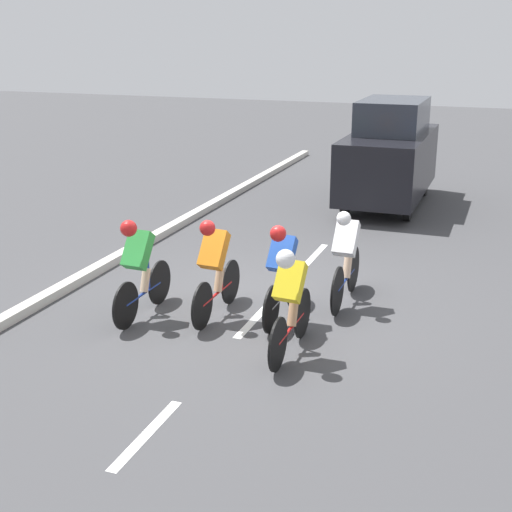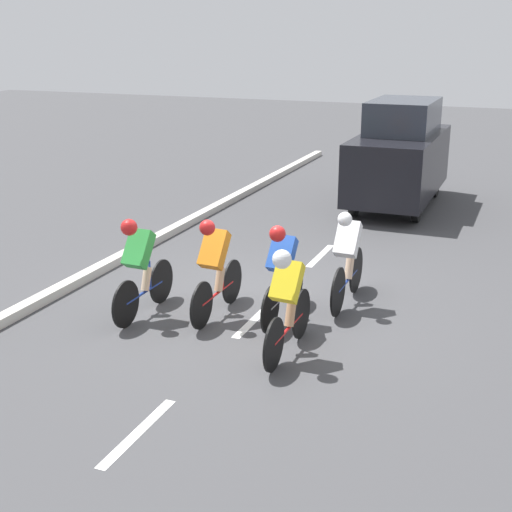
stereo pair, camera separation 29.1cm
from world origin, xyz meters
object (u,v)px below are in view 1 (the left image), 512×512
object	(u,v)px
cyclist_green	(139,265)
support_car	(390,154)
cyclist_blue	(282,269)
cyclist_white	(346,255)
cyclist_orange	(215,265)
cyclist_yellow	(290,298)

from	to	relation	value
cyclist_green	support_car	world-z (taller)	support_car
support_car	cyclist_blue	bearing A→B (deg)	88.80
cyclist_white	cyclist_blue	distance (m)	1.15
cyclist_green	support_car	size ratio (longest dim) A/B	0.40
cyclist_green	cyclist_white	bearing A→B (deg)	-149.79
cyclist_white	cyclist_green	xyz separation A→B (m)	(2.60, 1.51, 0.03)
cyclist_orange	cyclist_blue	size ratio (longest dim) A/B	1.00
cyclist_yellow	cyclist_blue	bearing A→B (deg)	-67.12
cyclist_orange	cyclist_green	size ratio (longest dim) A/B	1.02
cyclist_yellow	cyclist_blue	distance (m)	1.13
cyclist_yellow	cyclist_green	bearing A→B (deg)	-11.00
cyclist_blue	cyclist_orange	bearing A→B (deg)	13.06
cyclist_green	cyclist_blue	world-z (taller)	cyclist_green
cyclist_green	cyclist_yellow	world-z (taller)	cyclist_green
cyclist_green	cyclist_yellow	size ratio (longest dim) A/B	0.97
cyclist_yellow	support_car	bearing A→B (deg)	-88.10
cyclist_white	support_car	bearing A→B (deg)	-85.41
cyclist_orange	cyclist_green	world-z (taller)	cyclist_green
cyclist_yellow	support_car	distance (m)	8.54
cyclist_orange	cyclist_white	bearing A→B (deg)	-144.60
cyclist_white	cyclist_yellow	distance (m)	1.99
cyclist_green	support_car	distance (m)	8.34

